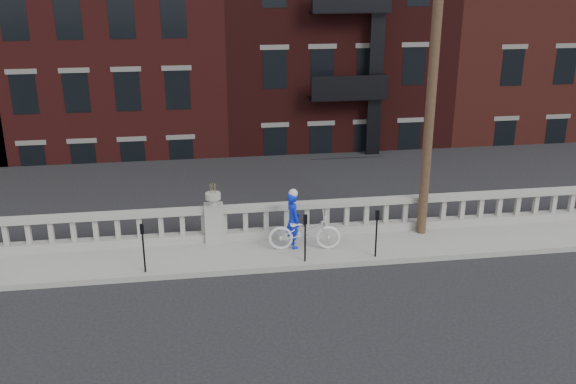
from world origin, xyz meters
name	(u,v)px	position (x,y,z in m)	size (l,w,h in m)	color
ground	(223,313)	(0.00, 0.00, 0.00)	(120.00, 120.00, 0.00)	black
sidewalk	(217,256)	(0.00, 3.00, 0.07)	(32.00, 2.20, 0.15)	gray
balustrade	(214,225)	(0.00, 3.95, 0.64)	(28.00, 0.34, 1.03)	gray
planter_pedestal	(214,219)	(0.00, 3.95, 0.83)	(0.55, 0.55, 1.76)	gray
lower_level	(208,62)	(0.56, 23.04, 2.63)	(80.00, 44.00, 20.80)	#605E59
utility_pole	(434,63)	(6.20, 3.60, 5.24)	(1.60, 0.28, 10.00)	#422D1E
parking_meter_b	(143,243)	(-1.90, 2.15, 1.00)	(0.10, 0.09, 1.36)	black
parking_meter_c	(305,233)	(2.37, 2.15, 1.00)	(0.10, 0.09, 1.36)	black
parking_meter_d	(377,228)	(4.36, 2.15, 1.00)	(0.10, 0.09, 1.36)	black
bicycle	(305,231)	(2.50, 2.95, 0.69)	(0.71, 2.04, 1.07)	white
cyclist	(293,220)	(2.20, 3.16, 0.97)	(0.60, 0.39, 1.64)	#0E24D2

